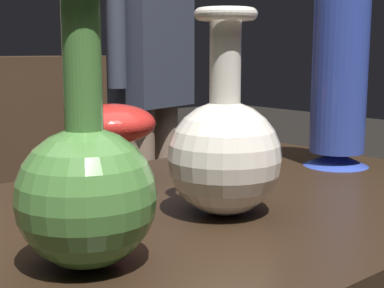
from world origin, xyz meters
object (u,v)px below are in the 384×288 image
(vase_centerpiece, at_px, (224,149))
(shelf_vase_far_right, at_px, (71,30))
(vase_tall_behind, at_px, (340,73))
(vase_right_accent, at_px, (112,126))
(vase_left_accent, at_px, (86,184))
(visitor_near_right, at_px, (152,66))

(vase_centerpiece, height_order, shelf_vase_far_right, shelf_vase_far_right)
(shelf_vase_far_right, bearing_deg, vase_tall_behind, -105.13)
(vase_right_accent, height_order, shelf_vase_far_right, shelf_vase_far_right)
(shelf_vase_far_right, bearing_deg, vase_left_accent, -118.34)
(vase_right_accent, distance_m, shelf_vase_far_right, 2.18)
(vase_left_accent, xyz_separation_m, vase_right_accent, (0.24, 0.32, 0.01))
(vase_centerpiece, distance_m, vase_tall_behind, 0.42)
(vase_left_accent, distance_m, visitor_near_right, 1.64)
(vase_left_accent, bearing_deg, vase_right_accent, 53.74)
(shelf_vase_far_right, relative_size, visitor_near_right, 0.17)
(vase_tall_behind, xyz_separation_m, visitor_near_right, (0.38, 1.13, -0.02))
(vase_right_accent, height_order, visitor_near_right, visitor_near_right)
(vase_right_accent, bearing_deg, visitor_near_right, 50.25)
(vase_left_accent, height_order, shelf_vase_far_right, shelf_vase_far_right)
(vase_centerpiece, height_order, visitor_near_right, visitor_near_right)
(visitor_near_right, bearing_deg, vase_right_accent, 35.66)
(visitor_near_right, bearing_deg, vase_tall_behind, 56.80)
(vase_right_accent, distance_m, visitor_near_right, 1.23)
(shelf_vase_far_right, distance_m, visitor_near_right, 1.02)
(vase_right_accent, xyz_separation_m, shelf_vase_far_right, (0.98, 1.93, 0.23))
(vase_tall_behind, bearing_deg, shelf_vase_far_right, 74.87)
(vase_tall_behind, xyz_separation_m, vase_right_accent, (-0.41, 0.18, -0.09))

